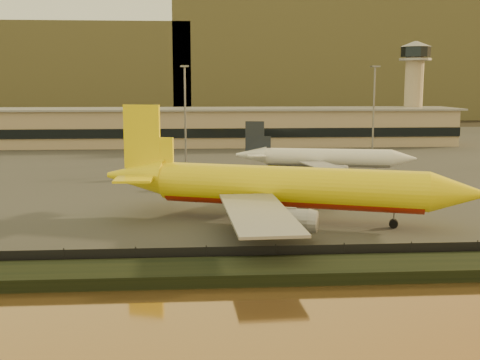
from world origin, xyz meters
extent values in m
plane|color=black|center=(0.00, 0.00, 0.00)|extent=(900.00, 900.00, 0.00)
cube|color=black|center=(0.00, -17.00, 0.70)|extent=(320.00, 7.00, 1.40)
cube|color=#2D2D2D|center=(0.00, 95.00, 0.10)|extent=(320.00, 220.00, 0.20)
cube|color=black|center=(0.00, -13.00, 1.30)|extent=(300.00, 0.05, 2.20)
cube|color=tan|center=(0.00, 125.00, 6.20)|extent=(160.00, 22.00, 12.00)
cube|color=black|center=(0.00, 113.80, 5.20)|extent=(160.00, 0.60, 3.00)
cube|color=gray|center=(0.00, 125.00, 12.50)|extent=(164.00, 24.00, 0.60)
cylinder|color=tan|center=(70.00, 131.00, 15.20)|extent=(6.40, 6.40, 30.00)
cylinder|color=black|center=(70.00, 131.00, 31.95)|extent=(10.40, 10.40, 3.50)
cone|color=gray|center=(70.00, 131.00, 34.70)|extent=(11.20, 11.20, 2.00)
cylinder|color=gray|center=(70.00, 131.00, 29.40)|extent=(11.20, 11.20, 0.80)
cylinder|color=slate|center=(-10.00, 80.00, 12.70)|extent=(0.50, 0.50, 25.00)
cube|color=slate|center=(-10.00, 80.00, 25.40)|extent=(2.20, 2.20, 0.40)
cylinder|color=slate|center=(40.00, 78.00, 12.70)|extent=(0.50, 0.50, 25.00)
cube|color=slate|center=(40.00, 78.00, 25.40)|extent=(2.20, 2.20, 0.40)
cube|color=brown|center=(90.00, 340.00, 35.00)|extent=(220.00, 160.00, 70.00)
cylinder|color=yellow|center=(6.92, 8.58, 5.71)|extent=(39.77, 18.85, 5.80)
cylinder|color=#A91E09|center=(6.92, 8.58, 4.69)|extent=(38.29, 17.27, 4.52)
cone|color=yellow|center=(29.51, 0.58, 5.71)|extent=(9.29, 8.07, 5.80)
cone|color=yellow|center=(-16.73, 16.94, 6.14)|extent=(11.39, 8.81, 5.80)
cube|color=yellow|center=(-15.68, 16.57, 12.52)|extent=(5.94, 2.48, 10.14)
cube|color=yellow|center=(-12.70, 21.66, 6.58)|extent=(7.77, 7.76, 0.35)
cube|color=yellow|center=(-16.56, 10.73, 6.58)|extent=(5.71, 5.65, 0.35)
cube|color=gray|center=(11.01, 23.50, 4.69)|extent=(22.46, 23.96, 0.35)
cylinder|color=gray|center=(12.39, 19.03, 3.10)|extent=(7.37, 5.24, 3.19)
cube|color=gray|center=(0.72, -5.61, 4.69)|extent=(8.90, 25.40, 0.35)
cylinder|color=gray|center=(4.60, -2.99, 3.10)|extent=(7.37, 5.24, 3.19)
cylinder|color=black|center=(21.37, 3.47, 0.84)|extent=(1.54, 1.38, 1.28)
cylinder|color=slate|center=(21.37, 3.47, 1.50)|extent=(0.22, 0.22, 2.61)
cylinder|color=black|center=(2.11, 7.51, 0.84)|extent=(1.54, 1.38, 1.28)
cylinder|color=slate|center=(2.11, 7.51, 1.50)|extent=(0.22, 0.22, 2.61)
cylinder|color=black|center=(3.84, 12.43, 0.84)|extent=(1.54, 1.38, 1.28)
cylinder|color=slate|center=(3.84, 12.43, 1.50)|extent=(0.22, 0.22, 2.61)
cylinder|color=white|center=(23.45, 57.21, 4.00)|extent=(29.05, 9.72, 4.00)
cylinder|color=gray|center=(23.45, 57.21, 3.30)|extent=(28.09, 8.70, 3.12)
cone|color=white|center=(40.32, 53.75, 4.00)|extent=(6.30, 5.05, 4.00)
cone|color=white|center=(5.79, 60.83, 4.30)|extent=(7.87, 5.37, 4.00)
cube|color=black|center=(6.58, 60.67, 8.71)|extent=(4.38, 1.20, 7.01)
cube|color=white|center=(8.17, 64.43, 4.61)|extent=(5.36, 5.29, 0.24)
cube|color=white|center=(6.56, 56.59, 4.61)|extent=(4.40, 4.23, 0.24)
cube|color=gray|center=(24.88, 68.16, 3.30)|extent=(14.64, 18.11, 0.24)
cylinder|color=gray|center=(26.29, 65.11, 2.20)|extent=(5.15, 3.12, 2.20)
cube|color=gray|center=(20.45, 46.58, 3.30)|extent=(8.77, 18.74, 0.24)
cylinder|color=gray|center=(22.95, 48.83, 2.20)|extent=(5.15, 3.12, 2.20)
cylinder|color=black|center=(34.24, 55.00, 0.64)|extent=(1.00, 0.86, 0.88)
cylinder|color=slate|center=(34.24, 55.00, 1.10)|extent=(0.21, 0.21, 1.80)
cylinder|color=black|center=(20.14, 56.05, 0.64)|extent=(1.00, 0.86, 0.88)
cylinder|color=slate|center=(20.14, 56.05, 1.10)|extent=(0.21, 0.21, 1.80)
cylinder|color=black|center=(20.87, 59.58, 0.64)|extent=(1.00, 0.86, 0.88)
cylinder|color=slate|center=(20.87, 59.58, 1.10)|extent=(0.21, 0.21, 1.80)
cube|color=yellow|center=(3.30, 30.03, 0.99)|extent=(3.73, 2.11, 1.59)
cube|color=white|center=(-11.69, 37.40, 1.03)|extent=(3.89, 2.22, 1.65)
camera|label=1|loc=(-6.87, -79.63, 20.78)|focal=45.00mm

